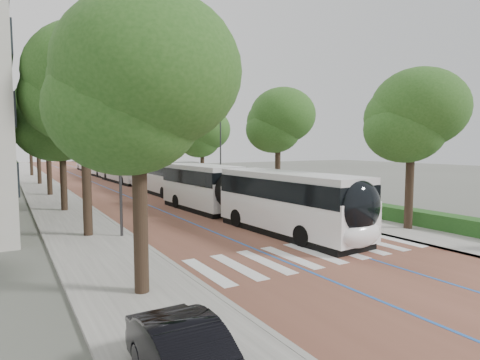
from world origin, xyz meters
name	(u,v)px	position (x,y,z in m)	size (l,w,h in m)	color
ground	(326,260)	(0.00, 0.00, 0.00)	(160.00, 160.00, 0.00)	#51544C
road	(106,182)	(0.00, 40.00, 0.01)	(11.00, 140.00, 0.02)	brown
sidewalk_left	(40,184)	(-7.50, 40.00, 0.06)	(4.00, 140.00, 0.12)	gray
sidewalk_right	(163,179)	(7.50, 40.00, 0.06)	(4.00, 140.00, 0.12)	gray
kerb_left	(58,183)	(-5.60, 40.00, 0.06)	(0.20, 140.00, 0.14)	gray
kerb_right	(150,179)	(5.60, 40.00, 0.06)	(0.20, 140.00, 0.14)	gray
zebra_crossing	(314,253)	(0.20, 1.00, 0.03)	(10.55, 3.60, 0.01)	silver
lane_line_left	(93,182)	(-1.60, 40.00, 0.02)	(0.12, 126.00, 0.01)	#2257AC
lane_line_right	(119,181)	(1.60, 40.00, 0.02)	(0.12, 126.00, 0.01)	#2257AC
hedge	(459,224)	(9.10, 0.00, 0.52)	(1.20, 14.00, 0.80)	#1A4A19
streetlight_far	(219,143)	(6.62, 22.00, 4.82)	(1.82, 0.20, 8.00)	#313134
lamp_post_left	(120,155)	(-6.10, 8.00, 4.12)	(0.14, 0.14, 8.00)	#313134
trees_left	(49,117)	(-7.50, 26.50, 6.97)	(6.49, 60.94, 10.08)	black
trees_right	(217,129)	(7.70, 24.52, 6.16)	(5.71, 47.34, 9.12)	black
lead_bus	(246,195)	(1.30, 8.29, 1.63)	(3.52, 18.51, 3.20)	black
bus_queued_0	(163,177)	(1.90, 24.33, 1.62)	(2.60, 12.41, 3.20)	white
bus_queued_1	(124,169)	(1.68, 37.56, 1.62)	(2.97, 12.48, 3.20)	white
bus_queued_2	(101,165)	(1.49, 50.53, 1.62)	(2.97, 12.48, 3.20)	white
bus_queued_3	(89,162)	(2.00, 63.17, 1.62)	(2.78, 12.45, 3.20)	white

